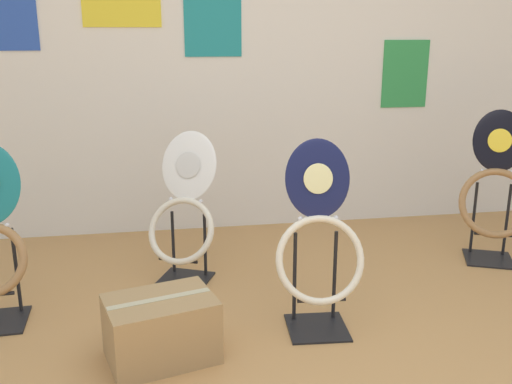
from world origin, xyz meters
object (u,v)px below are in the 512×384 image
toilet_seat_display_white_plain (184,212)px  storage_box (161,329)px  toilet_seat_display_jazz_black (496,192)px  toilet_seat_display_navy_moon (319,244)px

toilet_seat_display_white_plain → storage_box: bearing=-100.2°
toilet_seat_display_jazz_black → toilet_seat_display_white_plain: (-1.87, 0.03, -0.04)m
toilet_seat_display_navy_moon → toilet_seat_display_white_plain: (-0.59, 0.67, -0.03)m
toilet_seat_display_navy_moon → toilet_seat_display_white_plain: bearing=131.2°
toilet_seat_display_navy_moon → toilet_seat_display_white_plain: 0.89m
toilet_seat_display_white_plain → toilet_seat_display_jazz_black: bearing=-0.8°
toilet_seat_display_jazz_black → toilet_seat_display_navy_moon: toilet_seat_display_jazz_black is taller
toilet_seat_display_navy_moon → storage_box: toilet_seat_display_navy_moon is taller
toilet_seat_display_jazz_black → toilet_seat_display_white_plain: toilet_seat_display_jazz_black is taller
toilet_seat_display_jazz_black → toilet_seat_display_navy_moon: size_ratio=1.02×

